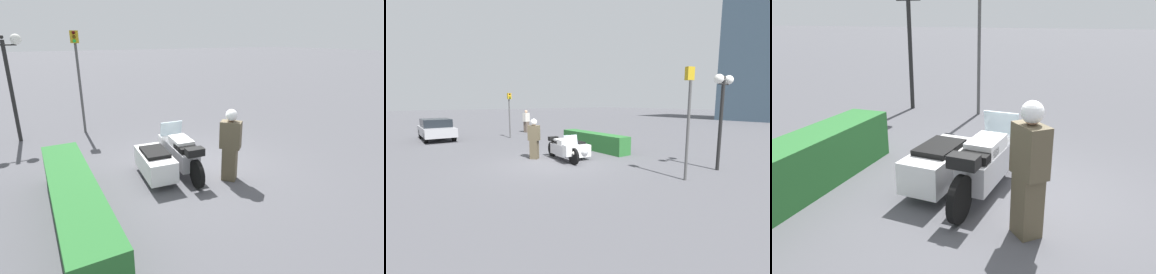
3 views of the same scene
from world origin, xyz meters
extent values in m
plane|color=#4C4C51|center=(0.00, 0.00, 0.00)|extent=(160.00, 160.00, 0.00)
cylinder|color=black|center=(0.98, 0.32, 0.34)|extent=(0.68, 0.16, 0.67)
cylinder|color=black|center=(-0.94, 0.48, 0.34)|extent=(0.68, 0.16, 0.67)
cylinder|color=black|center=(-0.10, 1.15, 0.26)|extent=(0.53, 0.14, 0.52)
cube|color=#B7B7BC|center=(0.02, 0.40, 0.46)|extent=(1.39, 0.58, 0.45)
cube|color=white|center=(0.02, 0.40, 0.78)|extent=(0.78, 0.50, 0.24)
cube|color=black|center=(-0.29, 0.43, 0.76)|extent=(0.58, 0.49, 0.12)
cube|color=white|center=(0.78, 0.33, 0.55)|extent=(0.37, 0.65, 0.44)
cube|color=silver|center=(0.73, 0.34, 0.96)|extent=(0.16, 0.61, 0.40)
sphere|color=white|center=(1.03, 0.31, 0.48)|extent=(0.18, 0.18, 0.18)
cube|color=white|center=(-0.04, 1.14, 0.41)|extent=(1.58, 0.79, 0.50)
sphere|color=white|center=(0.61, 1.09, 0.43)|extent=(0.48, 0.48, 0.48)
cube|color=black|center=(-0.04, 1.14, 0.70)|extent=(0.89, 0.63, 0.09)
cube|color=black|center=(-0.82, 0.47, 0.83)|extent=(0.27, 0.44, 0.18)
cube|color=brown|center=(-0.95, -0.42, 0.41)|extent=(0.44, 0.44, 0.82)
cube|color=brown|center=(-0.95, -0.42, 1.14)|extent=(0.55, 0.54, 0.65)
sphere|color=tan|center=(-0.95, -0.42, 1.58)|extent=(0.22, 0.22, 0.22)
sphere|color=white|center=(-0.95, -0.42, 1.62)|extent=(0.28, 0.28, 0.28)
cube|color=#28662D|center=(-1.15, 3.14, 0.44)|extent=(4.48, 0.77, 0.87)
cylinder|color=black|center=(4.78, 4.06, 1.62)|extent=(0.12, 0.12, 3.25)
cylinder|color=black|center=(4.78, 4.06, 3.10)|extent=(0.05, 0.74, 0.05)
sphere|color=white|center=(4.78, 3.69, 3.26)|extent=(0.33, 0.33, 0.33)
sphere|color=black|center=(4.78, 4.06, 3.33)|extent=(0.12, 0.12, 0.12)
cylinder|color=#4C4C4C|center=(4.75, 1.97, 1.57)|extent=(0.09, 0.09, 3.13)
cube|color=#B79319|center=(4.70, 1.98, 3.33)|extent=(0.20, 0.29, 0.40)
sphere|color=#410707|center=(4.63, 2.00, 3.46)|extent=(0.11, 0.11, 0.11)
sphere|color=#462D06|center=(4.63, 2.00, 3.33)|extent=(0.11, 0.11, 0.11)
sphere|color=green|center=(4.63, 2.00, 3.20)|extent=(0.11, 0.11, 0.11)
camera|label=1|loc=(-6.35, 3.58, 3.31)|focal=28.00mm
camera|label=2|loc=(9.03, -5.52, 2.47)|focal=24.00mm
camera|label=3|loc=(-5.18, -1.05, 2.68)|focal=35.00mm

